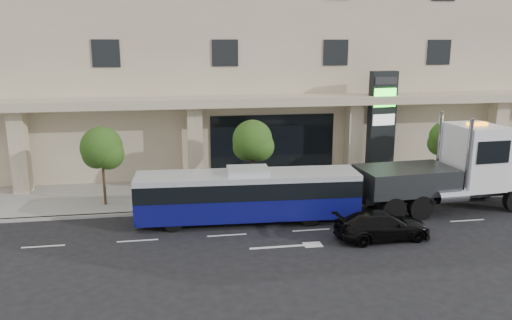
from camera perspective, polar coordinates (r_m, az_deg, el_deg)
The scene contains 11 objects.
ground at distance 25.23m, azimuth 5.41°, elevation -6.76°, with size 120.00×120.00×0.00m, color black.
sidewalk at distance 29.82m, azimuth 2.99°, elevation -3.39°, with size 120.00×6.00×0.15m, color gray.
curb at distance 27.03m, azimuth 4.34°, elevation -5.18°, with size 120.00×0.30×0.15m, color gray.
convention_center at distance 38.83m, azimuth -0.20°, elevation 15.28°, with size 60.00×17.60×20.00m.
tree_left at distance 27.33m, azimuth -17.17°, elevation 1.05°, with size 2.27×2.20×4.22m.
tree_mid at distance 27.35m, azimuth -0.35°, elevation 1.98°, with size 2.28×2.20×4.38m.
tree_right at distance 31.28m, azimuth 20.96°, elevation 2.12°, with size 2.10×2.00×4.04m.
city_bus at distance 24.39m, azimuth -0.94°, elevation -3.95°, with size 10.91×2.77×2.74m.
tow_truck at distance 28.20m, azimuth 21.89°, elevation -1.13°, with size 11.07×3.34×5.03m.
black_sedan at distance 23.23m, azimuth 14.25°, elevation -7.27°, with size 1.76×4.33×1.26m, color black.
signage_pylon at distance 32.01m, azimuth 14.13°, elevation 3.85°, with size 1.75×0.83×6.79m.
Camera 1 is at (-6.14, -22.90, 8.62)m, focal length 35.00 mm.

